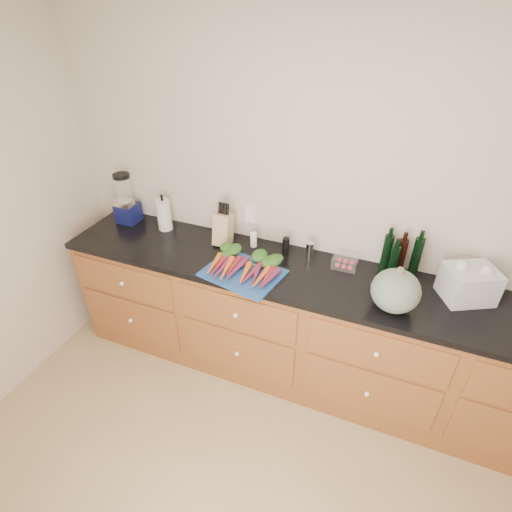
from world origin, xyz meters
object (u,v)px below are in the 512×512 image
at_px(tomato_box, 345,262).
at_px(blender_appliance, 126,201).
at_px(knife_block, 223,229).
at_px(squash, 396,291).
at_px(paper_towel, 164,215).
at_px(cutting_board, 243,273).
at_px(carrots, 246,265).

bearing_deg(tomato_box, blender_appliance, -179.60).
bearing_deg(knife_block, squash, -12.92).
bearing_deg(tomato_box, paper_towel, -179.59).
bearing_deg(knife_block, cutting_board, -46.74).
bearing_deg(carrots, tomato_box, 25.58).
height_order(cutting_board, knife_block, knife_block).
xyz_separation_m(cutting_board, squash, (0.94, 0.02, 0.12)).
bearing_deg(knife_block, blender_appliance, 178.79).
xyz_separation_m(carrots, knife_block, (-0.28, 0.26, 0.08)).
bearing_deg(cutting_board, paper_towel, 157.95).
bearing_deg(paper_towel, tomato_box, 0.41).
xyz_separation_m(cutting_board, knife_block, (-0.28, 0.30, 0.11)).
distance_m(blender_appliance, tomato_box, 1.73).
height_order(squash, paper_towel, squash).
relative_size(squash, paper_towel, 1.15).
xyz_separation_m(cutting_board, blender_appliance, (-1.13, 0.32, 0.17)).
height_order(carrots, tomato_box, carrots).
relative_size(carrots, paper_towel, 1.91).
xyz_separation_m(carrots, tomato_box, (0.60, 0.29, -0.00)).
relative_size(cutting_board, blender_appliance, 1.23).
height_order(blender_appliance, tomato_box, blender_appliance).
relative_size(cutting_board, carrots, 1.07).
bearing_deg(squash, blender_appliance, 171.80).
distance_m(blender_appliance, paper_towel, 0.34).
height_order(carrots, squash, squash).
relative_size(blender_appliance, tomato_box, 2.49).
xyz_separation_m(carrots, squash, (0.94, -0.02, 0.08)).
distance_m(carrots, squash, 0.94).
xyz_separation_m(blender_appliance, knife_block, (0.85, -0.02, -0.06)).
relative_size(cutting_board, paper_towel, 2.03).
height_order(cutting_board, carrots, carrots).
bearing_deg(squash, carrots, 178.54).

